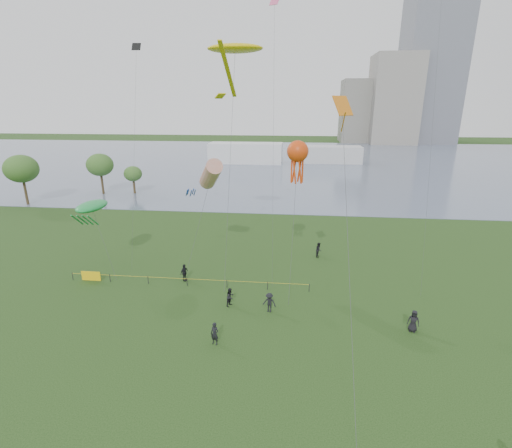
# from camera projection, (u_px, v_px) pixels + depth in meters

# --- Properties ---
(ground_plane) EXTENTS (400.00, 400.00, 0.00)m
(ground_plane) POSITION_uv_depth(u_px,v_px,m) (239.00, 397.00, 22.76)
(ground_plane) COLOR #183310
(lake) EXTENTS (400.00, 120.00, 0.08)m
(lake) POSITION_uv_depth(u_px,v_px,m) (285.00, 161.00, 117.37)
(lake) COLOR slate
(lake) RESTS_ON ground_plane
(building_mid) EXTENTS (20.00, 20.00, 38.00)m
(building_mid) POSITION_uv_depth(u_px,v_px,m) (393.00, 100.00, 165.63)
(building_mid) COLOR gray
(building_mid) RESTS_ON ground_plane
(building_low) EXTENTS (16.00, 18.00, 28.00)m
(building_low) POSITION_uv_depth(u_px,v_px,m) (358.00, 111.00, 174.24)
(building_low) COLOR slate
(building_low) RESTS_ON ground_plane
(pavilion_left) EXTENTS (22.00, 8.00, 6.00)m
(pavilion_left) POSITION_uv_depth(u_px,v_px,m) (246.00, 153.00, 112.91)
(pavilion_left) COLOR silver
(pavilion_left) RESTS_ON ground_plane
(pavilion_right) EXTENTS (18.00, 7.00, 5.00)m
(pavilion_right) POSITION_uv_depth(u_px,v_px,m) (331.00, 155.00, 113.33)
(pavilion_right) COLOR silver
(pavilion_right) RESTS_ON ground_plane
(trees) EXTENTS (20.10, 14.92, 8.85)m
(trees) POSITION_uv_depth(u_px,v_px,m) (67.00, 168.00, 68.61)
(trees) COLOR #3C2F1B
(trees) RESTS_ON ground_plane
(fence) EXTENTS (24.07, 0.07, 1.05)m
(fence) POSITION_uv_depth(u_px,v_px,m) (128.00, 278.00, 37.22)
(fence) COLOR black
(fence) RESTS_ON ground_plane
(spectator_a) EXTENTS (0.96, 1.03, 1.70)m
(spectator_a) POSITION_uv_depth(u_px,v_px,m) (230.00, 297.00, 32.91)
(spectator_a) COLOR black
(spectator_a) RESTS_ON ground_plane
(spectator_b) EXTENTS (1.26, 0.88, 1.79)m
(spectator_b) POSITION_uv_depth(u_px,v_px,m) (269.00, 303.00, 31.90)
(spectator_b) COLOR black
(spectator_b) RESTS_ON ground_plane
(spectator_c) EXTENTS (0.84, 1.15, 1.82)m
(spectator_c) POSITION_uv_depth(u_px,v_px,m) (184.00, 273.00, 37.52)
(spectator_c) COLOR black
(spectator_c) RESTS_ON ground_plane
(spectator_d) EXTENTS (1.03, 0.83, 1.83)m
(spectator_d) POSITION_uv_depth(u_px,v_px,m) (413.00, 321.00, 29.14)
(spectator_d) COLOR black
(spectator_d) RESTS_ON ground_plane
(spectator_f) EXTENTS (0.76, 0.62, 1.79)m
(spectator_f) POSITION_uv_depth(u_px,v_px,m) (215.00, 334.00, 27.57)
(spectator_f) COLOR black
(spectator_f) RESTS_ON ground_plane
(spectator_g) EXTENTS (0.85, 0.99, 1.77)m
(spectator_g) POSITION_uv_depth(u_px,v_px,m) (319.00, 250.00, 43.50)
(spectator_g) COLOR black
(spectator_g) RESTS_ON ground_plane
(kite_stingray) EXTENTS (5.47, 10.19, 22.74)m
(kite_stingray) POSITION_uv_depth(u_px,v_px,m) (235.00, 49.00, 35.68)
(kite_stingray) COLOR #3F3F42
(kite_windsock) EXTENTS (4.30, 4.96, 12.33)m
(kite_windsock) POSITION_uv_depth(u_px,v_px,m) (211.00, 175.00, 36.93)
(kite_windsock) COLOR #3F3F42
(kite_creature) EXTENTS (3.97, 4.75, 7.70)m
(kite_creature) POSITION_uv_depth(u_px,v_px,m) (92.00, 206.00, 37.81)
(kite_creature) COLOR #3F3F42
(kite_octopus) EXTENTS (1.97, 5.62, 14.09)m
(kite_octopus) POSITION_uv_depth(u_px,v_px,m) (298.00, 153.00, 33.60)
(kite_octopus) COLOR #3F3F42
(kite_delta) EXTENTS (1.54, 12.58, 17.71)m
(kite_delta) POSITION_uv_depth(u_px,v_px,m) (343.00, 121.00, 23.89)
(kite_delta) COLOR #3F3F42
(small_kites) EXTENTS (29.41, 4.33, 4.74)m
(small_kites) POSITION_uv_depth(u_px,v_px,m) (274.00, 12.00, 34.88)
(small_kites) COLOR black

